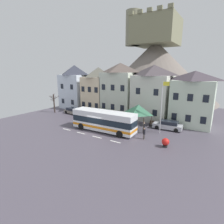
# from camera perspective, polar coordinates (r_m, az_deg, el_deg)

# --- Properties ---
(ground_plane) EXTENTS (40.00, 60.00, 0.07)m
(ground_plane) POSITION_cam_1_polar(r_m,az_deg,el_deg) (26.60, -5.75, -6.68)
(ground_plane) COLOR #4D4753
(townhouse_00) EXTENTS (6.23, 5.47, 10.28)m
(townhouse_00) POSITION_cam_1_polar(r_m,az_deg,el_deg) (43.84, -11.91, 8.01)
(townhouse_00) COLOR silver
(townhouse_00) RESTS_ON ground_plane
(townhouse_01) EXTENTS (5.32, 6.57, 9.74)m
(townhouse_01) POSITION_cam_1_polar(r_m,az_deg,el_deg) (39.93, -4.36, 7.36)
(townhouse_01) COLOR beige
(townhouse_01) RESTS_ON ground_plane
(townhouse_02) EXTENTS (6.47, 5.85, 10.52)m
(townhouse_02) POSITION_cam_1_polar(r_m,az_deg,el_deg) (36.42, 2.67, 7.41)
(townhouse_02) COLOR beige
(townhouse_02) RESTS_ON ground_plane
(townhouse_03) EXTENTS (6.51, 6.30, 10.06)m
(townhouse_03) POSITION_cam_1_polar(r_m,az_deg,el_deg) (33.78, 13.17, 6.20)
(townhouse_03) COLOR beige
(townhouse_03) RESTS_ON ground_plane
(townhouse_04) EXTENTS (6.35, 5.57, 9.02)m
(townhouse_04) POSITION_cam_1_polar(r_m,az_deg,el_deg) (31.88, 24.80, 3.95)
(townhouse_04) COLOR silver
(townhouse_04) RESTS_ON ground_plane
(hilltop_castle) EXTENTS (36.25, 36.25, 25.59)m
(hilltop_castle) POSITION_cam_1_polar(r_m,az_deg,el_deg) (55.74, 13.57, 13.36)
(hilltop_castle) COLOR slate
(hilltop_castle) RESTS_ON ground_plane
(transit_bus) EXTENTS (10.21, 2.98, 3.10)m
(transit_bus) POSITION_cam_1_polar(r_m,az_deg,el_deg) (26.64, -2.76, -2.98)
(transit_bus) COLOR white
(transit_bus) RESTS_ON ground_plane
(bus_shelter) EXTENTS (3.60, 3.60, 3.89)m
(bus_shelter) POSITION_cam_1_polar(r_m,az_deg,el_deg) (27.70, 8.57, 0.87)
(bus_shelter) COLOR #473D33
(bus_shelter) RESTS_ON ground_plane
(parked_car_00) EXTENTS (4.69, 2.22, 1.30)m
(parked_car_00) POSITION_cam_1_polar(r_m,az_deg,el_deg) (34.40, -4.13, -0.79)
(parked_car_00) COLOR white
(parked_car_00) RESTS_ON ground_plane
(parked_car_01) EXTENTS (4.45, 2.14, 1.39)m
(parked_car_01) POSITION_cam_1_polar(r_m,az_deg,el_deg) (28.97, 17.78, -4.09)
(parked_car_01) COLOR silver
(parked_car_01) RESTS_ON ground_plane
(parked_car_02) EXTENTS (4.45, 2.17, 1.30)m
(parked_car_02) POSITION_cam_1_polar(r_m,az_deg,el_deg) (38.17, -12.51, 0.34)
(parked_car_02) COLOR slate
(parked_car_02) RESTS_ON ground_plane
(pedestrian_00) EXTENTS (0.35, 0.29, 1.66)m
(pedestrian_00) POSITION_cam_1_polar(r_m,az_deg,el_deg) (26.28, 10.39, -4.97)
(pedestrian_00) COLOR #2D2D38
(pedestrian_00) RESTS_ON ground_plane
(pedestrian_01) EXTENTS (0.30, 0.32, 1.60)m
(pedestrian_01) POSITION_cam_1_polar(r_m,az_deg,el_deg) (24.03, 10.44, -6.66)
(pedestrian_01) COLOR #38332D
(pedestrian_01) RESTS_ON ground_plane
(public_bench) EXTENTS (1.68, 0.48, 0.87)m
(public_bench) POSITION_cam_1_polar(r_m,az_deg,el_deg) (29.99, 13.67, -3.64)
(public_bench) COLOR brown
(public_bench) RESTS_ON ground_plane
(flagpole) EXTENTS (0.95, 0.10, 7.63)m
(flagpole) POSITION_cam_1_polar(r_m,az_deg,el_deg) (25.98, 15.99, 2.50)
(flagpole) COLOR silver
(flagpole) RESTS_ON ground_plane
(harbour_buoy) EXTENTS (0.90, 0.90, 1.15)m
(harbour_buoy) POSITION_cam_1_polar(r_m,az_deg,el_deg) (22.36, 17.02, -9.37)
(harbour_buoy) COLOR black
(harbour_buoy) RESTS_ON ground_plane
(bare_tree_00) EXTENTS (1.58, 1.57, 4.14)m
(bare_tree_00) POSITION_cam_1_polar(r_m,az_deg,el_deg) (40.22, -18.36, 2.87)
(bare_tree_00) COLOR #382D28
(bare_tree_00) RESTS_ON ground_plane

